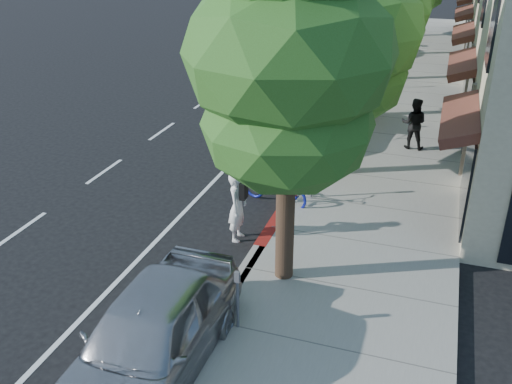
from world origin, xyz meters
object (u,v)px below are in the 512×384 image
at_px(near_car_a, 150,336).
at_px(dark_suv_far, 358,26).
at_px(cyclist, 238,207).
at_px(pedestrian, 414,124).
at_px(white_pickup, 352,44).
at_px(silver_suv, 315,119).
at_px(dark_sedan, 317,76).
at_px(bicycle, 275,186).
at_px(street_tree_1, 346,34).
at_px(street_tree_0, 289,60).
at_px(street_tree_2, 375,12).

bearing_deg(near_car_a, dark_suv_far, 93.15).
xyz_separation_m(cyclist, pedestrian, (3.61, 7.44, 0.13)).
bearing_deg(white_pickup, near_car_a, -92.42).
bearing_deg(silver_suv, white_pickup, 100.06).
xyz_separation_m(dark_sedan, near_car_a, (1.40, -18.70, 0.07)).
height_order(bicycle, white_pickup, white_pickup).
height_order(street_tree_1, dark_suv_far, street_tree_1).
relative_size(bicycle, silver_suv, 0.40).
bearing_deg(silver_suv, street_tree_1, -59.14).
height_order(street_tree_1, cyclist, street_tree_1).
distance_m(silver_suv, pedestrian, 3.50).
relative_size(street_tree_0, cyclist, 4.31).
bearing_deg(street_tree_0, white_pickup, 96.28).
relative_size(white_pickup, near_car_a, 1.23).
bearing_deg(street_tree_2, silver_suv, -117.06).
bearing_deg(cyclist, dark_sedan, 3.34).
relative_size(street_tree_1, bicycle, 3.40).
height_order(street_tree_0, street_tree_2, street_tree_0).
xyz_separation_m(cyclist, bicycle, (0.30, 2.17, -0.35)).
relative_size(silver_suv, white_pickup, 0.88).
bearing_deg(bicycle, street_tree_0, -143.25).
bearing_deg(silver_suv, dark_sedan, 108.13).
relative_size(street_tree_1, cyclist, 3.95).
bearing_deg(street_tree_2, street_tree_1, -90.00).
bearing_deg(cyclist, dark_suv_far, 1.53).
xyz_separation_m(street_tree_2, bicycle, (-1.30, -8.43, -3.58)).
xyz_separation_m(street_tree_1, dark_suv_far, (-3.10, 22.60, -3.53)).
bearing_deg(pedestrian, street_tree_0, 79.59).
bearing_deg(street_tree_2, pedestrian, -57.47).
bearing_deg(bicycle, dark_sedan, 24.08).
bearing_deg(silver_suv, street_tree_0, -75.13).
xyz_separation_m(bicycle, white_pickup, (-1.17, 18.92, 0.32)).
bearing_deg(silver_suv, pedestrian, 1.09).
xyz_separation_m(street_tree_2, cyclist, (-1.60, -10.60, -3.24)).
relative_size(dark_sedan, pedestrian, 2.62).
relative_size(street_tree_2, bicycle, 3.22).
xyz_separation_m(bicycle, near_car_a, (-0.10, -7.07, 0.28)).
bearing_deg(bicycle, dark_suv_far, 20.85).
relative_size(cyclist, white_pickup, 0.30).
distance_m(street_tree_1, bicycle, 4.70).
height_order(dark_suv_far, near_car_a, dark_suv_far).
relative_size(street_tree_0, pedestrian, 4.42).
bearing_deg(dark_suv_far, street_tree_2, -74.21).
bearing_deg(street_tree_2, near_car_a, -95.16).
height_order(street_tree_0, street_tree_1, street_tree_0).
bearing_deg(pedestrian, dark_sedan, -50.45).
relative_size(street_tree_1, dark_suv_far, 1.46).
xyz_separation_m(street_tree_1, dark_sedan, (-2.80, 9.20, -3.61)).
height_order(dark_suv_far, pedestrian, pedestrian).
distance_m(cyclist, white_pickup, 21.11).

